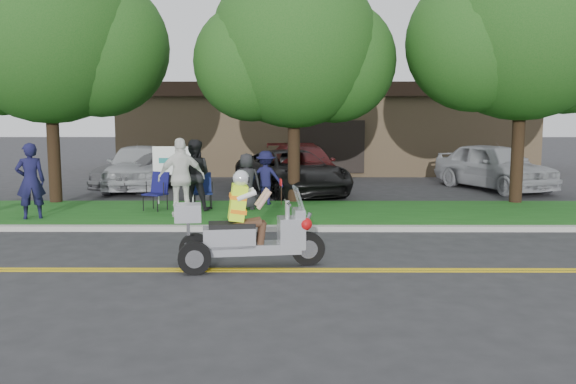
{
  "coord_description": "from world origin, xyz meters",
  "views": [
    {
      "loc": [
        0.41,
        -10.7,
        2.67
      ],
      "look_at": [
        0.35,
        2.0,
        1.04
      ],
      "focal_mm": 38.0,
      "sensor_mm": 36.0,
      "label": 1
    }
  ],
  "objects_px": {
    "trike_scooter": "(244,234)",
    "parked_car_far_right": "(494,166)",
    "lawn_chair_a": "(158,189)",
    "spectator_adult_right": "(182,178)",
    "spectator_adult_mid": "(194,175)",
    "parked_car_far_left": "(138,166)",
    "lawn_chair_b": "(202,188)",
    "parked_car_right": "(302,167)",
    "spectator_adult_left": "(30,181)",
    "parked_car_mid": "(292,172)",
    "parked_car_left": "(143,170)"
  },
  "relations": [
    {
      "from": "trike_scooter",
      "to": "parked_car_far_right",
      "type": "xyz_separation_m",
      "value": [
        8.0,
        11.06,
        0.23
      ]
    },
    {
      "from": "spectator_adult_mid",
      "to": "parked_car_far_left",
      "type": "bearing_deg",
      "value": -60.93
    },
    {
      "from": "lawn_chair_a",
      "to": "parked_car_left",
      "type": "distance_m",
      "value": 5.39
    },
    {
      "from": "spectator_adult_left",
      "to": "parked_car_right",
      "type": "height_order",
      "value": "spectator_adult_left"
    },
    {
      "from": "parked_car_mid",
      "to": "parked_car_right",
      "type": "distance_m",
      "value": 1.44
    },
    {
      "from": "lawn_chair_b",
      "to": "parked_car_mid",
      "type": "height_order",
      "value": "parked_car_mid"
    },
    {
      "from": "parked_car_mid",
      "to": "spectator_adult_right",
      "type": "bearing_deg",
      "value": -141.57
    },
    {
      "from": "parked_car_mid",
      "to": "parked_car_far_right",
      "type": "distance_m",
      "value": 7.25
    },
    {
      "from": "parked_car_right",
      "to": "spectator_adult_right",
      "type": "bearing_deg",
      "value": -124.24
    },
    {
      "from": "parked_car_left",
      "to": "lawn_chair_a",
      "type": "bearing_deg",
      "value": -52.25
    },
    {
      "from": "parked_car_mid",
      "to": "parked_car_right",
      "type": "height_order",
      "value": "parked_car_right"
    },
    {
      "from": "lawn_chair_b",
      "to": "parked_car_left",
      "type": "bearing_deg",
      "value": 107.71
    },
    {
      "from": "parked_car_far_left",
      "to": "parked_car_mid",
      "type": "relative_size",
      "value": 0.91
    },
    {
      "from": "spectator_adult_right",
      "to": "parked_car_left",
      "type": "bearing_deg",
      "value": -85.76
    },
    {
      "from": "lawn_chair_b",
      "to": "parked_car_right",
      "type": "height_order",
      "value": "parked_car_right"
    },
    {
      "from": "parked_car_far_left",
      "to": "spectator_adult_mid",
      "type": "bearing_deg",
      "value": -66.99
    },
    {
      "from": "parked_car_mid",
      "to": "parked_car_far_left",
      "type": "bearing_deg",
      "value": 143.07
    },
    {
      "from": "parked_car_far_left",
      "to": "parked_car_far_right",
      "type": "relative_size",
      "value": 0.99
    },
    {
      "from": "lawn_chair_b",
      "to": "parked_car_far_left",
      "type": "relative_size",
      "value": 0.2
    },
    {
      "from": "parked_car_left",
      "to": "parked_car_far_right",
      "type": "distance_m",
      "value": 12.38
    },
    {
      "from": "spectator_adult_mid",
      "to": "parked_car_left",
      "type": "xyz_separation_m",
      "value": [
        -2.61,
        5.22,
        -0.35
      ]
    },
    {
      "from": "spectator_adult_left",
      "to": "parked_car_left",
      "type": "xyz_separation_m",
      "value": [
        1.18,
        6.55,
        -0.34
      ]
    },
    {
      "from": "lawn_chair_a",
      "to": "parked_car_right",
      "type": "xyz_separation_m",
      "value": [
        3.97,
        5.43,
        0.11
      ]
    },
    {
      "from": "parked_car_left",
      "to": "parked_car_right",
      "type": "distance_m",
      "value": 5.6
    },
    {
      "from": "spectator_adult_right",
      "to": "lawn_chair_a",
      "type": "bearing_deg",
      "value": -71.01
    },
    {
      "from": "trike_scooter",
      "to": "spectator_adult_left",
      "type": "xyz_separation_m",
      "value": [
        -5.56,
        4.39,
        0.44
      ]
    },
    {
      "from": "parked_car_far_left",
      "to": "parked_car_right",
      "type": "xyz_separation_m",
      "value": [
        5.8,
        0.13,
        -0.03
      ]
    },
    {
      "from": "spectator_adult_right",
      "to": "trike_scooter",
      "type": "bearing_deg",
      "value": 95.09
    },
    {
      "from": "parked_car_far_left",
      "to": "parked_car_right",
      "type": "bearing_deg",
      "value": -3.42
    },
    {
      "from": "spectator_adult_right",
      "to": "parked_car_mid",
      "type": "xyz_separation_m",
      "value": [
        2.75,
        5.22,
        -0.36
      ]
    },
    {
      "from": "parked_car_far_left",
      "to": "spectator_adult_right",
      "type": "bearing_deg",
      "value": -72.11
    },
    {
      "from": "lawn_chair_b",
      "to": "spectator_adult_mid",
      "type": "relative_size",
      "value": 0.51
    },
    {
      "from": "parked_car_mid",
      "to": "parked_car_right",
      "type": "relative_size",
      "value": 0.98
    },
    {
      "from": "lawn_chair_b",
      "to": "spectator_adult_mid",
      "type": "bearing_deg",
      "value": -121.77
    },
    {
      "from": "spectator_adult_left",
      "to": "parked_car_left",
      "type": "bearing_deg",
      "value": -126.2
    },
    {
      "from": "lawn_chair_a",
      "to": "spectator_adult_right",
      "type": "distance_m",
      "value": 1.52
    },
    {
      "from": "lawn_chair_a",
      "to": "spectator_adult_right",
      "type": "bearing_deg",
      "value": -29.15
    },
    {
      "from": "trike_scooter",
      "to": "parked_car_left",
      "type": "relative_size",
      "value": 0.61
    },
    {
      "from": "spectator_adult_right",
      "to": "parked_car_far_left",
      "type": "xyz_separation_m",
      "value": [
        -2.69,
        6.49,
        -0.27
      ]
    },
    {
      "from": "spectator_adult_left",
      "to": "parked_car_far_right",
      "type": "xyz_separation_m",
      "value": [
        13.57,
        6.67,
        -0.21
      ]
    },
    {
      "from": "spectator_adult_mid",
      "to": "parked_car_left",
      "type": "distance_m",
      "value": 5.85
    },
    {
      "from": "lawn_chair_a",
      "to": "parked_car_mid",
      "type": "relative_size",
      "value": 0.19
    },
    {
      "from": "parked_car_right",
      "to": "trike_scooter",
      "type": "bearing_deg",
      "value": -105.25
    },
    {
      "from": "spectator_adult_left",
      "to": "parked_car_far_right",
      "type": "height_order",
      "value": "spectator_adult_left"
    },
    {
      "from": "spectator_adult_mid",
      "to": "parked_car_far_right",
      "type": "height_order",
      "value": "spectator_adult_mid"
    },
    {
      "from": "spectator_adult_mid",
      "to": "parked_car_mid",
      "type": "relative_size",
      "value": 0.36
    },
    {
      "from": "spectator_adult_mid",
      "to": "parked_car_mid",
      "type": "bearing_deg",
      "value": -121.04
    },
    {
      "from": "spectator_adult_mid",
      "to": "parked_car_left",
      "type": "relative_size",
      "value": 0.44
    },
    {
      "from": "parked_car_far_right",
      "to": "lawn_chair_a",
      "type": "bearing_deg",
      "value": -176.46
    },
    {
      "from": "parked_car_far_left",
      "to": "spectator_adult_left",
      "type": "bearing_deg",
      "value": -102.91
    }
  ]
}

